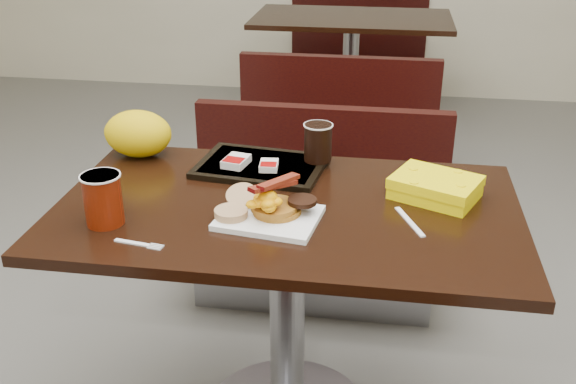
# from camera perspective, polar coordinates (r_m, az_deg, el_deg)

# --- Properties ---
(table_near) EXTENTS (1.20, 0.70, 0.75)m
(table_near) POSITION_cam_1_polar(r_m,az_deg,el_deg) (1.92, -0.06, -11.17)
(table_near) COLOR black
(table_near) RESTS_ON floor
(bench_near_n) EXTENTS (1.00, 0.46, 0.72)m
(bench_near_n) POSITION_cam_1_polar(r_m,az_deg,el_deg) (2.52, 2.37, -2.01)
(bench_near_n) COLOR black
(bench_near_n) RESTS_ON floor
(table_far) EXTENTS (1.20, 0.70, 0.75)m
(table_far) POSITION_cam_1_polar(r_m,az_deg,el_deg) (4.29, 5.33, 9.84)
(table_far) COLOR black
(table_far) RESTS_ON floor
(bench_far_s) EXTENTS (1.00, 0.46, 0.72)m
(bench_far_s) POSITION_cam_1_polar(r_m,az_deg,el_deg) (3.62, 4.56, 6.68)
(bench_far_s) COLOR black
(bench_far_s) RESTS_ON floor
(bench_far_n) EXTENTS (1.00, 0.46, 0.72)m
(bench_far_n) POSITION_cam_1_polar(r_m,az_deg,el_deg) (4.97, 5.89, 11.81)
(bench_far_n) COLOR black
(bench_far_n) RESTS_ON floor
(platter) EXTENTS (0.27, 0.22, 0.01)m
(platter) POSITION_cam_1_polar(r_m,az_deg,el_deg) (1.65, -1.64, -2.23)
(platter) COLOR white
(platter) RESTS_ON table_near
(pancake_stack) EXTENTS (0.13, 0.13, 0.02)m
(pancake_stack) POSITION_cam_1_polar(r_m,az_deg,el_deg) (1.65, -0.96, -1.38)
(pancake_stack) COLOR #9D691A
(pancake_stack) RESTS_ON platter
(sausage_patty) EXTENTS (0.09, 0.09, 0.01)m
(sausage_patty) POSITION_cam_1_polar(r_m,az_deg,el_deg) (1.65, 1.23, -0.77)
(sausage_patty) COLOR black
(sausage_patty) RESTS_ON pancake_stack
(scrambled_eggs) EXTENTS (0.09, 0.09, 0.04)m
(scrambled_eggs) POSITION_cam_1_polar(r_m,az_deg,el_deg) (1.61, -1.75, -0.70)
(scrambled_eggs) COLOR #FFC105
(scrambled_eggs) RESTS_ON pancake_stack
(bacon_strips) EXTENTS (0.14, 0.15, 0.01)m
(bacon_strips) POSITION_cam_1_polar(r_m,az_deg,el_deg) (1.62, -1.28, 0.64)
(bacon_strips) COLOR #450407
(bacon_strips) RESTS_ON scrambled_eggs
(muffin_bottom) EXTENTS (0.10, 0.10, 0.02)m
(muffin_bottom) POSITION_cam_1_polar(r_m,az_deg,el_deg) (1.64, -4.91, -1.80)
(muffin_bottom) COLOR tan
(muffin_bottom) RESTS_ON platter
(muffin_top) EXTENTS (0.09, 0.09, 0.05)m
(muffin_top) POSITION_cam_1_polar(r_m,az_deg,el_deg) (1.70, -3.99, -0.36)
(muffin_top) COLOR tan
(muffin_top) RESTS_ON platter
(coffee_cup_near) EXTENTS (0.12, 0.12, 0.13)m
(coffee_cup_near) POSITION_cam_1_polar(r_m,az_deg,el_deg) (1.67, -15.59, -0.62)
(coffee_cup_near) COLOR #911905
(coffee_cup_near) RESTS_ON table_near
(fork) EXTENTS (0.12, 0.04, 0.00)m
(fork) POSITION_cam_1_polar(r_m,az_deg,el_deg) (1.59, -13.25, -4.25)
(fork) COLOR white
(fork) RESTS_ON table_near
(knife) EXTENTS (0.07, 0.15, 0.00)m
(knife) POSITION_cam_1_polar(r_m,az_deg,el_deg) (1.67, 10.39, -2.51)
(knife) COLOR white
(knife) RESTS_ON table_near
(condiment_syrup) EXTENTS (0.04, 0.03, 0.01)m
(condiment_syrup) POSITION_cam_1_polar(r_m,az_deg,el_deg) (1.71, -3.97, -1.27)
(condiment_syrup) COLOR #A43107
(condiment_syrup) RESTS_ON table_near
(tray) EXTENTS (0.39, 0.30, 0.02)m
(tray) POSITION_cam_1_polar(r_m,az_deg,el_deg) (1.94, -2.35, 2.23)
(tray) COLOR black
(tray) RESTS_ON table_near
(hashbrown_sleeve_left) EXTENTS (0.08, 0.10, 0.02)m
(hashbrown_sleeve_left) POSITION_cam_1_polar(r_m,az_deg,el_deg) (1.93, -4.47, 2.64)
(hashbrown_sleeve_left) COLOR silver
(hashbrown_sleeve_left) RESTS_ON tray
(hashbrown_sleeve_right) EXTENTS (0.06, 0.07, 0.02)m
(hashbrown_sleeve_right) POSITION_cam_1_polar(r_m,az_deg,el_deg) (1.90, -1.65, 2.29)
(hashbrown_sleeve_right) COLOR silver
(hashbrown_sleeve_right) RESTS_ON tray
(coffee_cup_far) EXTENTS (0.09, 0.09, 0.11)m
(coffee_cup_far) POSITION_cam_1_polar(r_m,az_deg,el_deg) (1.94, 2.59, 4.27)
(coffee_cup_far) COLOR black
(coffee_cup_far) RESTS_ON tray
(clamshell) EXTENTS (0.26, 0.24, 0.06)m
(clamshell) POSITION_cam_1_polar(r_m,az_deg,el_deg) (1.80, 12.53, 0.40)
(clamshell) COLOR #FBE104
(clamshell) RESTS_ON table_near
(paper_bag) EXTENTS (0.23, 0.19, 0.14)m
(paper_bag) POSITION_cam_1_polar(r_m,az_deg,el_deg) (2.06, -12.75, 4.91)
(paper_bag) COLOR yellow
(paper_bag) RESTS_ON table_near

